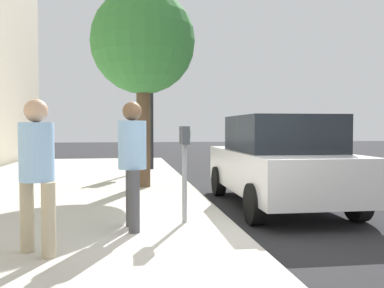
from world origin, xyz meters
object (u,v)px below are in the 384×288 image
object	(u,v)px
parking_meter	(185,153)
parked_sedan_near	(278,161)
pedestrian_bystander	(37,164)
street_tree	(143,43)
traffic_signal	(155,97)
pedestrian_at_meter	(132,155)

from	to	relation	value
parking_meter	parked_sedan_near	bearing A→B (deg)	-50.83
pedestrian_bystander	street_tree	size ratio (longest dim) A/B	0.37
parking_meter	traffic_signal	distance (m)	8.15
parking_meter	street_tree	world-z (taller)	street_tree
pedestrian_at_meter	street_tree	xyz separation A→B (m)	(4.13, -0.31, 2.34)
pedestrian_bystander	traffic_signal	distance (m)	9.62
pedestrian_at_meter	parking_meter	bearing A→B (deg)	16.35
pedestrian_at_meter	traffic_signal	xyz separation A→B (m)	(8.33, -0.84, 1.40)
pedestrian_bystander	parked_sedan_near	world-z (taller)	pedestrian_bystander
street_tree	parking_meter	bearing A→B (deg)	-173.27
parking_meter	pedestrian_bystander	xyz separation A→B (m)	(-1.29, 1.80, -0.03)
parked_sedan_near	traffic_signal	distance (m)	6.86
street_tree	traffic_signal	distance (m)	4.34
pedestrian_bystander	pedestrian_at_meter	bearing A→B (deg)	-4.58
pedestrian_bystander	traffic_signal	world-z (taller)	traffic_signal
pedestrian_at_meter	pedestrian_bystander	distance (m)	1.44
parking_meter	pedestrian_at_meter	bearing A→B (deg)	111.72
parked_sedan_near	parking_meter	bearing A→B (deg)	129.17
parking_meter	pedestrian_bystander	distance (m)	2.21
parked_sedan_near	pedestrian_at_meter	bearing A→B (deg)	125.11
street_tree	pedestrian_at_meter	bearing A→B (deg)	175.76
pedestrian_at_meter	pedestrian_bystander	size ratio (longest dim) A/B	1.03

